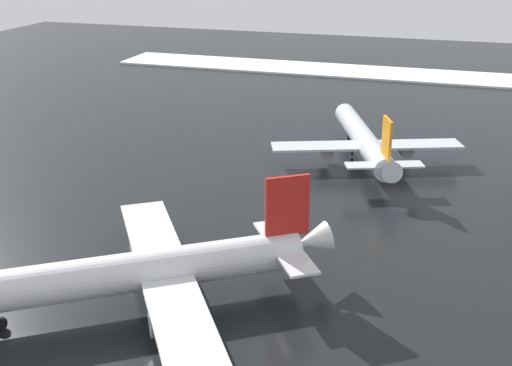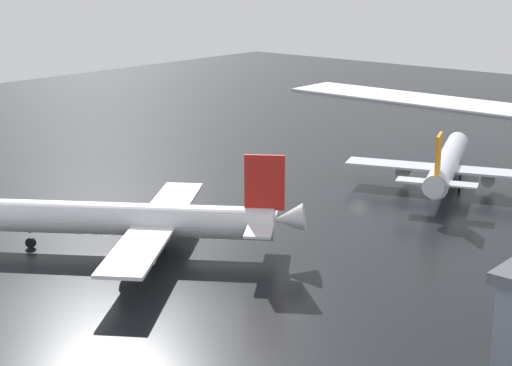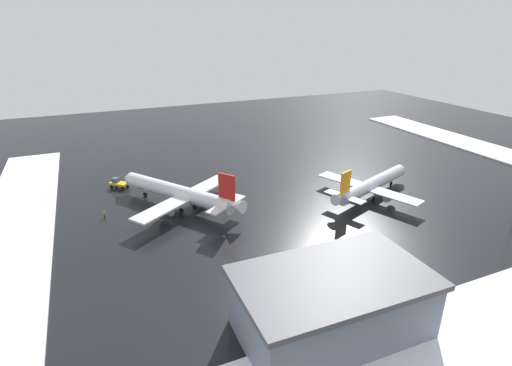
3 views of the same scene
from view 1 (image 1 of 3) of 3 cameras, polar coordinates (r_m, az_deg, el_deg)
ground_plane at (r=83.70m, az=3.19°, el=0.69°), size 240.00×240.00×0.00m
snow_bank_right at (r=147.13m, az=9.85°, el=9.67°), size 14.00×116.00×0.42m
airplane_distant_tail at (r=54.47m, az=-10.36°, el=-7.73°), size 26.39×30.67×10.46m
airplane_foreground_jet at (r=89.30m, az=9.56°, el=3.85°), size 29.88×25.27×9.23m
ground_crew_mid_apron at (r=53.33m, az=-9.15°, el=-11.45°), size 0.36×0.36×1.71m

